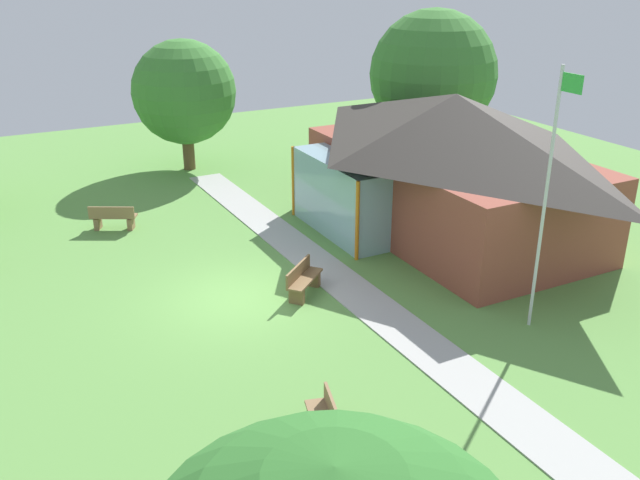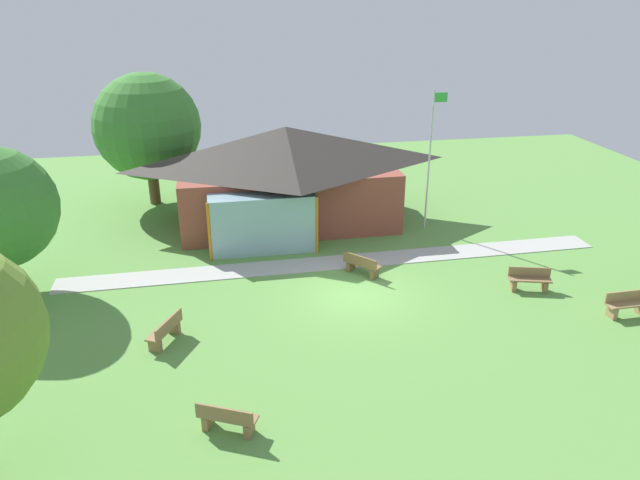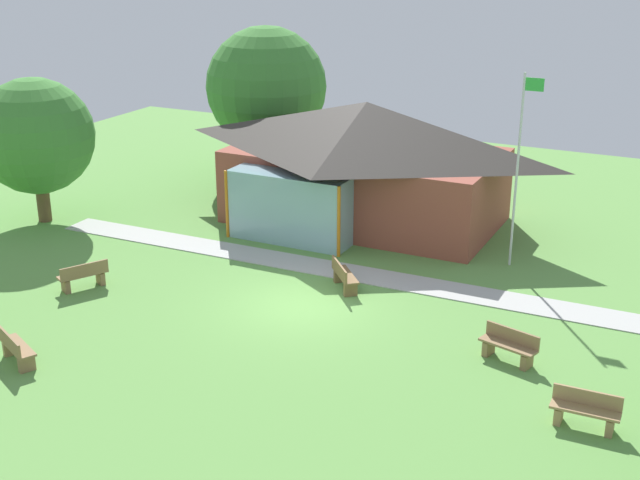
% 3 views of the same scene
% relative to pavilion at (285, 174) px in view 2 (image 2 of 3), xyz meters
% --- Properties ---
extents(ground_plane, '(44.00, 44.00, 0.00)m').
position_rel_pavilion_xyz_m(ground_plane, '(1.51, -7.72, -2.33)').
color(ground_plane, '#609947').
extents(pavilion, '(10.66, 7.11, 4.48)m').
position_rel_pavilion_xyz_m(pavilion, '(0.00, 0.00, 0.00)').
color(pavilion, brown).
rests_on(pavilion, ground_plane).
extents(footpath, '(21.76, 1.61, 0.03)m').
position_rel_pavilion_xyz_m(footpath, '(1.51, -4.88, -2.32)').
color(footpath, '#ADADA8').
rests_on(footpath, ground_plane).
extents(flagpole, '(0.64, 0.08, 6.27)m').
position_rel_pavilion_xyz_m(flagpole, '(6.16, -1.93, 1.10)').
color(flagpole, silver).
rests_on(flagpole, ground_plane).
extents(bench_rear_near_path, '(1.32, 1.42, 0.84)m').
position_rel_pavilion_xyz_m(bench_rear_near_path, '(2.09, -6.13, -1.93)').
color(bench_rear_near_path, brown).
rests_on(bench_rear_near_path, ground_plane).
extents(bench_mid_right, '(1.56, 0.83, 0.84)m').
position_rel_pavilion_xyz_m(bench_mid_right, '(7.77, -8.44, -1.93)').
color(bench_mid_right, olive).
rests_on(bench_mid_right, ground_plane).
extents(bench_mid_left, '(1.09, 1.53, 0.84)m').
position_rel_pavilion_xyz_m(bench_mid_left, '(-5.03, -9.61, -1.93)').
color(bench_mid_left, olive).
rests_on(bench_mid_left, ground_plane).
extents(bench_lawn_far_right, '(1.51, 0.47, 0.84)m').
position_rel_pavilion_xyz_m(bench_lawn_far_right, '(10.06, -10.72, -1.93)').
color(bench_lawn_far_right, '#9E7A51').
rests_on(bench_lawn_far_right, ground_plane).
extents(bench_front_left, '(1.54, 1.05, 0.84)m').
position_rel_pavilion_xyz_m(bench_front_left, '(-3.33, -14.08, -1.93)').
color(bench_front_left, olive).
rests_on(bench_front_left, ground_plane).
extents(tree_behind_pavilion_left, '(5.19, 5.19, 6.53)m').
position_rel_pavilion_xyz_m(tree_behind_pavilion_left, '(-6.24, 3.92, 1.59)').
color(tree_behind_pavilion_left, brown).
rests_on(tree_behind_pavilion_left, ground_plane).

